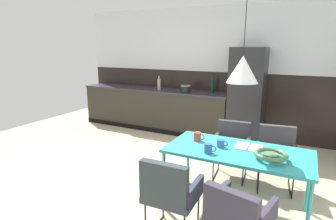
{
  "coord_description": "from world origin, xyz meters",
  "views": [
    {
      "loc": [
        1.5,
        -2.7,
        1.82
      ],
      "look_at": [
        -0.35,
        0.88,
        0.87
      ],
      "focal_mm": 28.73,
      "sensor_mm": 36.0,
      "label": 1
    }
  ],
  "objects_px": {
    "fruit_bowl": "(271,155)",
    "mug_glass_clear": "(209,148)",
    "bottle_wine_green": "(159,84)",
    "armchair_corner_seat": "(276,150)",
    "open_book": "(249,147)",
    "armchair_far_side": "(232,142)",
    "bottle_spice_small": "(213,86)",
    "mug_short_terracotta": "(198,137)",
    "mug_tall_blue": "(221,143)",
    "refrigerator_column": "(247,96)",
    "armchair_facing_counter": "(169,189)",
    "pendant_lamp_over_table_near": "(243,69)",
    "armchair_by_stool": "(237,211)",
    "cooking_pot": "(186,89)",
    "dining_table": "(237,154)"
  },
  "relations": [
    {
      "from": "fruit_bowl",
      "to": "mug_glass_clear",
      "type": "height_order",
      "value": "mug_glass_clear"
    },
    {
      "from": "fruit_bowl",
      "to": "bottle_wine_green",
      "type": "xyz_separation_m",
      "value": [
        -2.62,
        2.42,
        0.26
      ]
    },
    {
      "from": "bottle_wine_green",
      "to": "armchair_corner_seat",
      "type": "bearing_deg",
      "value": -30.29
    },
    {
      "from": "open_book",
      "to": "fruit_bowl",
      "type": "bearing_deg",
      "value": -42.95
    },
    {
      "from": "fruit_bowl",
      "to": "armchair_far_side",
      "type": "bearing_deg",
      "value": 122.81
    },
    {
      "from": "bottle_spice_small",
      "to": "mug_short_terracotta",
      "type": "bearing_deg",
      "value": -75.74
    },
    {
      "from": "fruit_bowl",
      "to": "bottle_wine_green",
      "type": "bearing_deg",
      "value": 137.22
    },
    {
      "from": "open_book",
      "to": "mug_short_terracotta",
      "type": "height_order",
      "value": "mug_short_terracotta"
    },
    {
      "from": "mug_tall_blue",
      "to": "refrigerator_column",
      "type": "bearing_deg",
      "value": 94.79
    },
    {
      "from": "armchair_facing_counter",
      "to": "pendant_lamp_over_table_near",
      "type": "bearing_deg",
      "value": 57.52
    },
    {
      "from": "armchair_by_stool",
      "to": "armchair_corner_seat",
      "type": "bearing_deg",
      "value": 97.4
    },
    {
      "from": "refrigerator_column",
      "to": "pendant_lamp_over_table_near",
      "type": "relative_size",
      "value": 1.62
    },
    {
      "from": "fruit_bowl",
      "to": "armchair_facing_counter",
      "type": "bearing_deg",
      "value": -140.62
    },
    {
      "from": "armchair_corner_seat",
      "to": "armchair_facing_counter",
      "type": "distance_m",
      "value": 1.74
    },
    {
      "from": "open_book",
      "to": "bottle_wine_green",
      "type": "relative_size",
      "value": 0.94
    },
    {
      "from": "pendant_lamp_over_table_near",
      "to": "cooking_pot",
      "type": "bearing_deg",
      "value": 125.46
    },
    {
      "from": "refrigerator_column",
      "to": "pendant_lamp_over_table_near",
      "type": "distance_m",
      "value": 2.49
    },
    {
      "from": "open_book",
      "to": "bottle_spice_small",
      "type": "relative_size",
      "value": 0.83
    },
    {
      "from": "armchair_by_stool",
      "to": "open_book",
      "type": "distance_m",
      "value": 0.94
    },
    {
      "from": "refrigerator_column",
      "to": "armchair_far_side",
      "type": "height_order",
      "value": "refrigerator_column"
    },
    {
      "from": "armchair_by_stool",
      "to": "open_book",
      "type": "height_order",
      "value": "open_book"
    },
    {
      "from": "refrigerator_column",
      "to": "cooking_pot",
      "type": "xyz_separation_m",
      "value": [
        -1.22,
        -0.11,
        0.07
      ]
    },
    {
      "from": "armchair_far_side",
      "to": "bottle_wine_green",
      "type": "height_order",
      "value": "bottle_wine_green"
    },
    {
      "from": "mug_tall_blue",
      "to": "bottle_wine_green",
      "type": "xyz_separation_m",
      "value": [
        -2.08,
        2.31,
        0.26
      ]
    },
    {
      "from": "refrigerator_column",
      "to": "bottle_spice_small",
      "type": "xyz_separation_m",
      "value": [
        -0.72,
        0.13,
        0.14
      ]
    },
    {
      "from": "refrigerator_column",
      "to": "pendant_lamp_over_table_near",
      "type": "height_order",
      "value": "pendant_lamp_over_table_near"
    },
    {
      "from": "dining_table",
      "to": "bottle_wine_green",
      "type": "relative_size",
      "value": 5.12
    },
    {
      "from": "dining_table",
      "to": "mug_short_terracotta",
      "type": "height_order",
      "value": "mug_short_terracotta"
    },
    {
      "from": "dining_table",
      "to": "mug_tall_blue",
      "type": "height_order",
      "value": "mug_tall_blue"
    },
    {
      "from": "armchair_corner_seat",
      "to": "open_book",
      "type": "distance_m",
      "value": 0.74
    },
    {
      "from": "fruit_bowl",
      "to": "pendant_lamp_over_table_near",
      "type": "height_order",
      "value": "pendant_lamp_over_table_near"
    },
    {
      "from": "armchair_far_side",
      "to": "armchair_facing_counter",
      "type": "xyz_separation_m",
      "value": [
        -0.19,
        -1.6,
        0.02
      ]
    },
    {
      "from": "armchair_far_side",
      "to": "mug_glass_clear",
      "type": "relative_size",
      "value": 5.95
    },
    {
      "from": "armchair_facing_counter",
      "to": "open_book",
      "type": "distance_m",
      "value": 1.06
    },
    {
      "from": "armchair_facing_counter",
      "to": "mug_tall_blue",
      "type": "relative_size",
      "value": 6.72
    },
    {
      "from": "armchair_corner_seat",
      "to": "fruit_bowl",
      "type": "xyz_separation_m",
      "value": [
        0.02,
        -0.9,
        0.27
      ]
    },
    {
      "from": "mug_short_terracotta",
      "to": "pendant_lamp_over_table_near",
      "type": "xyz_separation_m",
      "value": [
        0.5,
        -0.08,
        0.82
      ]
    },
    {
      "from": "armchair_far_side",
      "to": "bottle_wine_green",
      "type": "bearing_deg",
      "value": -41.78
    },
    {
      "from": "dining_table",
      "to": "fruit_bowl",
      "type": "bearing_deg",
      "value": -16.88
    },
    {
      "from": "armchair_by_stool",
      "to": "fruit_bowl",
      "type": "height_order",
      "value": "fruit_bowl"
    },
    {
      "from": "dining_table",
      "to": "armchair_facing_counter",
      "type": "bearing_deg",
      "value": -120.48
    },
    {
      "from": "armchair_corner_seat",
      "to": "mug_tall_blue",
      "type": "height_order",
      "value": "mug_tall_blue"
    },
    {
      "from": "bottle_spice_small",
      "to": "pendant_lamp_over_table_near",
      "type": "height_order",
      "value": "pendant_lamp_over_table_near"
    },
    {
      "from": "armchair_far_side",
      "to": "bottle_spice_small",
      "type": "relative_size",
      "value": 2.32
    },
    {
      "from": "open_book",
      "to": "dining_table",
      "type": "bearing_deg",
      "value": -124.2
    },
    {
      "from": "armchair_far_side",
      "to": "armchair_facing_counter",
      "type": "bearing_deg",
      "value": 77.88
    },
    {
      "from": "pendant_lamp_over_table_near",
      "to": "dining_table",
      "type": "bearing_deg",
      "value": 90.0
    },
    {
      "from": "armchair_by_stool",
      "to": "bottle_spice_small",
      "type": "distance_m",
      "value": 3.54
    },
    {
      "from": "armchair_facing_counter",
      "to": "armchair_far_side",
      "type": "bearing_deg",
      "value": 81.5
    },
    {
      "from": "dining_table",
      "to": "pendant_lamp_over_table_near",
      "type": "distance_m",
      "value": 0.92
    }
  ]
}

